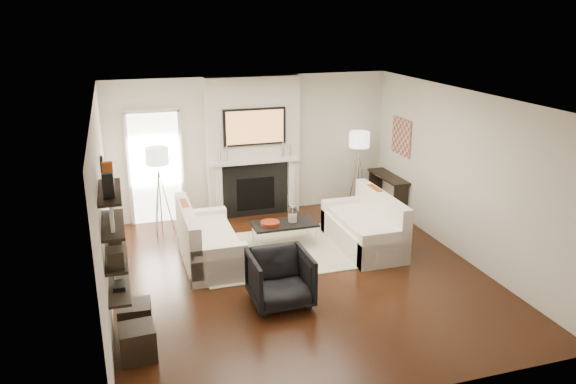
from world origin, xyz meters
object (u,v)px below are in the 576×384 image
object	(u,v)px
armchair	(280,276)
lamp_left_shade	(157,156)
lamp_right_shade	(359,139)
ottoman_near	(135,318)
loveseat_right_base	(363,235)
coffee_table	(284,224)
loveseat_left_base	(210,249)

from	to	relation	value
armchair	lamp_left_shade	bearing A→B (deg)	112.47
lamp_right_shade	ottoman_near	bearing A→B (deg)	-143.07
armchair	lamp_left_shade	size ratio (longest dim) A/B	2.06
loveseat_right_base	coffee_table	world-z (taller)	same
ottoman_near	coffee_table	bearing A→B (deg)	38.63
coffee_table	lamp_left_shade	xyz separation A→B (m)	(-1.95, 1.19, 1.05)
loveseat_right_base	armchair	world-z (taller)	armchair
lamp_right_shade	lamp_left_shade	bearing A→B (deg)	-177.67
loveseat_left_base	lamp_right_shade	distance (m)	3.84
loveseat_left_base	ottoman_near	bearing A→B (deg)	-124.68
armchair	lamp_left_shade	xyz separation A→B (m)	(-1.32, 3.07, 1.04)
loveseat_left_base	loveseat_right_base	bearing A→B (deg)	-4.12
lamp_left_shade	lamp_right_shade	size ratio (longest dim) A/B	1.00
loveseat_right_base	lamp_left_shade	size ratio (longest dim) A/B	4.50
loveseat_left_base	coffee_table	xyz separation A→B (m)	(1.32, 0.25, 0.19)
loveseat_left_base	lamp_right_shade	size ratio (longest dim) A/B	4.50
loveseat_left_base	lamp_right_shade	world-z (taller)	lamp_right_shade
lamp_right_shade	ottoman_near	distance (m)	5.79
lamp_left_shade	ottoman_near	size ratio (longest dim) A/B	1.00
armchair	ottoman_near	distance (m)	1.96
loveseat_left_base	ottoman_near	world-z (taller)	loveseat_left_base
armchair	lamp_right_shade	xyz separation A→B (m)	(2.58, 3.23, 1.04)
lamp_left_shade	armchair	bearing A→B (deg)	-66.74
ottoman_near	lamp_left_shade	bearing A→B (deg)	79.16
coffee_table	lamp_left_shade	world-z (taller)	lamp_left_shade
loveseat_left_base	loveseat_right_base	world-z (taller)	same
loveseat_left_base	coffee_table	distance (m)	1.35
armchair	lamp_right_shade	distance (m)	4.26
loveseat_left_base	armchair	size ratio (longest dim) A/B	2.18
coffee_table	lamp_right_shade	world-z (taller)	lamp_right_shade
armchair	loveseat_right_base	bearing A→B (deg)	36.76
armchair	lamp_right_shade	bearing A→B (deg)	50.63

